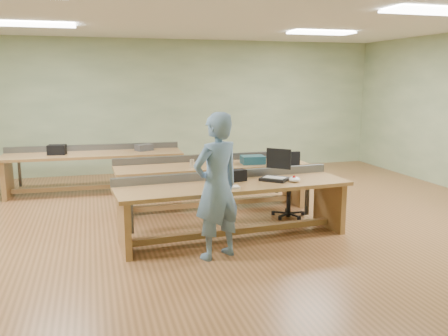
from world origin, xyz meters
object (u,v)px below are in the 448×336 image
(person, at_px, (217,186))
(mug, at_px, (230,162))
(task_chair, at_px, (288,193))
(parts_bin_teal, at_px, (253,160))
(parts_bin_grey, at_px, (283,157))
(workbench_back, at_px, (94,162))
(laptop_base, at_px, (275,179))
(camera_bag, at_px, (237,175))
(workbench_mid, at_px, (211,175))
(workbench_front, at_px, (233,197))
(drinks_can, at_px, (192,163))

(person, bearing_deg, mug, -134.25)
(task_chair, xyz_separation_m, parts_bin_teal, (-0.38, 0.59, 0.45))
(parts_bin_teal, xyz_separation_m, parts_bin_grey, (0.59, 0.13, -0.01))
(mug, bearing_deg, workbench_back, 137.95)
(parts_bin_teal, bearing_deg, laptop_base, -95.93)
(laptop_base, xyz_separation_m, task_chair, (0.52, 0.73, -0.41))
(task_chair, bearing_deg, camera_bag, -140.20)
(parts_bin_teal, bearing_deg, parts_bin_grey, 12.45)
(workbench_back, xyz_separation_m, camera_bag, (1.86, -3.12, 0.26))
(workbench_mid, relative_size, camera_bag, 13.62)
(workbench_front, xyz_separation_m, camera_bag, (0.09, 0.14, 0.27))
(parts_bin_grey, bearing_deg, parts_bin_teal, -167.55)
(task_chair, distance_m, drinks_can, 1.58)
(workbench_mid, xyz_separation_m, task_chair, (1.05, -0.73, -0.20))
(person, height_order, laptop_base, person)
(workbench_back, height_order, task_chair, task_chair)
(drinks_can, bearing_deg, task_chair, -21.31)
(workbench_back, height_order, drinks_can, drinks_can)
(workbench_mid, distance_m, parts_bin_grey, 1.29)
(workbench_front, relative_size, camera_bag, 13.80)
(camera_bag, xyz_separation_m, parts_bin_grey, (1.24, 1.35, -0.02))
(camera_bag, bearing_deg, mug, 65.99)
(task_chair, relative_size, mug, 8.33)
(parts_bin_grey, bearing_deg, workbench_mid, 179.72)
(laptop_base, relative_size, parts_bin_grey, 0.86)
(laptop_base, bearing_deg, parts_bin_grey, 105.84)
(camera_bag, distance_m, task_chair, 1.29)
(mug, relative_size, drinks_can, 0.96)
(workbench_mid, xyz_separation_m, drinks_can, (-0.36, -0.18, 0.25))
(workbench_front, bearing_deg, parts_bin_grey, 44.09)
(task_chair, xyz_separation_m, drinks_can, (-1.41, 0.55, 0.45))
(workbench_mid, xyz_separation_m, mug, (0.27, -0.14, 0.23))
(parts_bin_teal, xyz_separation_m, drinks_can, (-1.02, -0.04, -0.00))
(workbench_mid, bearing_deg, laptop_base, -71.20)
(workbench_mid, bearing_deg, mug, -27.73)
(workbench_back, distance_m, parts_bin_grey, 3.58)
(parts_bin_teal, bearing_deg, workbench_back, 142.75)
(workbench_front, relative_size, workbench_back, 0.96)
(camera_bag, bearing_deg, parts_bin_teal, 49.71)
(workbench_front, xyz_separation_m, parts_bin_teal, (0.74, 1.35, 0.25))
(camera_bag, distance_m, parts_bin_teal, 1.38)
(person, bearing_deg, laptop_base, -169.90)
(workbench_front, height_order, camera_bag, camera_bag)
(camera_bag, height_order, drinks_can, camera_bag)
(person, xyz_separation_m, task_chair, (1.52, 1.40, -0.51))
(parts_bin_grey, bearing_deg, person, -129.25)
(laptop_base, distance_m, camera_bag, 0.52)
(workbench_mid, distance_m, camera_bag, 1.38)
(workbench_front, relative_size, laptop_base, 8.91)
(workbench_mid, relative_size, parts_bin_grey, 7.59)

